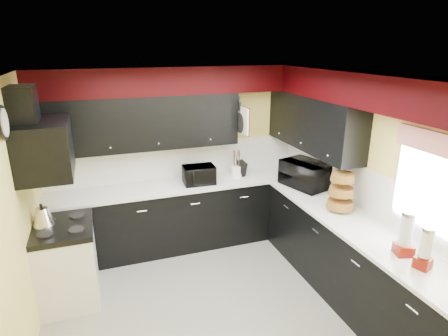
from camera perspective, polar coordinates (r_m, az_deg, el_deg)
name	(u,v)px	position (r m, az deg, el deg)	size (l,w,h in m)	color
ground	(217,309)	(4.39, -1.13, -20.73)	(3.60, 3.60, 0.00)	gray
wall_back	(176,156)	(5.37, -7.25, 1.78)	(3.60, 0.06, 2.50)	#E0C666
wall_right	(365,184)	(4.58, 20.70, -2.26)	(0.06, 3.60, 2.50)	#E0C666
wall_left	(13,234)	(3.66, -29.49, -8.75)	(0.06, 3.60, 2.50)	#E0C666
ceiling	(215,76)	(3.42, -1.40, 13.85)	(3.60, 3.60, 0.06)	white
cab_back	(183,216)	(5.38, -6.22, -7.27)	(3.60, 0.60, 0.90)	black
cab_right	(352,263)	(4.53, 18.98, -13.52)	(0.60, 3.00, 0.90)	black
counter_back	(182,185)	(5.20, -6.40, -2.60)	(3.62, 0.64, 0.04)	white
counter_right	(357,225)	(4.31, 19.63, -8.19)	(0.64, 3.02, 0.04)	white
splash_back	(177,161)	(5.38, -7.21, 1.14)	(3.60, 0.02, 0.50)	white
splash_right	(364,189)	(4.59, 20.52, -2.97)	(0.02, 3.60, 0.50)	white
upper_back	(140,123)	(4.99, -12.72, 6.73)	(2.60, 0.35, 0.70)	black
upper_right	(313,123)	(5.03, 13.36, 6.75)	(0.35, 1.80, 0.70)	black
soffit_back	(176,80)	(4.99, -7.30, 13.12)	(3.60, 0.36, 0.35)	black
soffit_right	(375,91)	(4.09, 22.04, 10.82)	(0.36, 3.24, 0.35)	black
stove	(68,265)	(4.65, -22.70, -13.44)	(0.60, 0.75, 0.86)	white
cooktop	(62,228)	(4.43, -23.43, -8.34)	(0.62, 0.77, 0.06)	black
hood	(45,148)	(4.14, -25.67, 2.71)	(0.50, 0.78, 0.55)	black
hood_duct	(23,107)	(4.08, -28.30, 8.19)	(0.24, 0.40, 0.40)	black
window	(434,186)	(3.88, 29.40, -2.43)	(0.03, 0.86, 0.96)	white
valance	(438,144)	(3.73, 29.79, 3.22)	(0.04, 0.88, 0.20)	red
pan_top	(237,103)	(5.20, 2.00, 9.85)	(0.03, 0.22, 0.40)	black
pan_mid	(240,123)	(5.13, 2.50, 6.88)	(0.03, 0.28, 0.46)	black
pan_low	(234,122)	(5.37, 1.46, 7.09)	(0.03, 0.24, 0.42)	black
cut_board	(244,121)	(5.01, 3.13, 7.19)	(0.03, 0.26, 0.35)	white
baskets	(341,191)	(4.47, 17.43, -3.35)	(0.27, 0.27, 0.50)	brown
clock	(3,123)	(3.62, -30.64, 5.96)	(0.03, 0.30, 0.30)	black
deco_plate	(399,100)	(4.07, 25.09, 9.35)	(0.03, 0.24, 0.24)	white
toaster_oven	(199,175)	(5.14, -3.80, -1.05)	(0.43, 0.35, 0.25)	black
microwave	(306,174)	(5.12, 12.32, -0.94)	(0.62, 0.42, 0.34)	black
utensil_crock	(236,171)	(5.40, 1.91, -0.49)	(0.16, 0.16, 0.17)	white
knife_block	(241,169)	(5.41, 2.58, -0.13)	(0.10, 0.14, 0.23)	black
kettle	(43,217)	(4.47, -25.90, -6.67)	(0.22, 0.22, 0.20)	silver
dispenser_a	(406,235)	(3.79, 25.97, -9.14)	(0.15, 0.15, 0.40)	#660C08
dispenser_b	(425,250)	(3.66, 28.31, -10.97)	(0.13, 0.13, 0.34)	maroon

